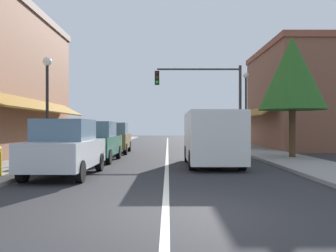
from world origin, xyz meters
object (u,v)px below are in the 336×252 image
parked_car_second_left (95,142)px  traffic_signal_mast_arm (209,91)px  parked_car_third_left (113,138)px  parked_car_nearest_left (65,148)px  tree_right_near (291,73)px  street_lamp_right_mid (245,98)px  street_lamp_left_near (47,91)px  van_in_lane (211,137)px

parked_car_second_left → traffic_signal_mast_arm: size_ratio=0.72×
parked_car_third_left → traffic_signal_mast_arm: traffic_signal_mast_arm is taller
parked_car_nearest_left → tree_right_near: size_ratio=0.71×
traffic_signal_mast_arm → tree_right_near: (3.08, -6.95, 0.18)m
tree_right_near → parked_car_third_left: bearing=154.7°
parked_car_nearest_left → traffic_signal_mast_arm: traffic_signal_mast_arm is taller
street_lamp_right_mid → street_lamp_left_near: bearing=-139.5°
parked_car_nearest_left → parked_car_second_left: 4.94m
van_in_lane → parked_car_second_left: bearing=160.0°
street_lamp_right_mid → traffic_signal_mast_arm: bearing=156.8°
parked_car_second_left → tree_right_near: tree_right_near is taller
parked_car_third_left → traffic_signal_mast_arm: bearing=22.9°
parked_car_nearest_left → traffic_signal_mast_arm: 14.40m
parked_car_third_left → parked_car_second_left: bearing=-91.9°
parked_car_second_left → traffic_signal_mast_arm: bearing=53.8°
traffic_signal_mast_arm → street_lamp_left_near: size_ratio=1.31×
traffic_signal_mast_arm → tree_right_near: tree_right_near is taller
parked_car_third_left → van_in_lane: (4.90, -6.93, 0.27)m
traffic_signal_mast_arm → parked_car_second_left: bearing=-127.1°
parked_car_second_left → street_lamp_left_near: bearing=-137.8°
street_lamp_right_mid → parked_car_third_left: bearing=-167.7°
parked_car_second_left → street_lamp_right_mid: size_ratio=0.83×
parked_car_third_left → van_in_lane: bearing=-56.3°
parked_car_nearest_left → parked_car_second_left: same height
van_in_lane → street_lamp_left_near: bearing=177.3°
street_lamp_right_mid → tree_right_near: (0.90, -6.01, 0.71)m
parked_car_nearest_left → tree_right_near: tree_right_near is taller
parked_car_second_left → tree_right_near: bearing=6.6°
traffic_signal_mast_arm → tree_right_near: size_ratio=0.99×
street_lamp_right_mid → parked_car_nearest_left: bearing=-124.4°
parked_car_second_left → street_lamp_left_near: street_lamp_left_near is taller
parked_car_third_left → street_lamp_left_near: size_ratio=0.95×
van_in_lane → street_lamp_left_near: 6.88m
parked_car_third_left → tree_right_near: 10.44m
parked_car_nearest_left → parked_car_third_left: bearing=90.7°
parked_car_nearest_left → parked_car_second_left: size_ratio=1.00×
parked_car_nearest_left → street_lamp_right_mid: bearing=56.4°
traffic_signal_mast_arm → tree_right_near: bearing=-66.1°
parked_car_second_left → parked_car_third_left: 5.15m
parked_car_nearest_left → street_lamp_left_near: (-1.70, 3.45, 2.10)m
van_in_lane → parked_car_nearest_left: bearing=-147.5°
parked_car_second_left → street_lamp_left_near: 3.08m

